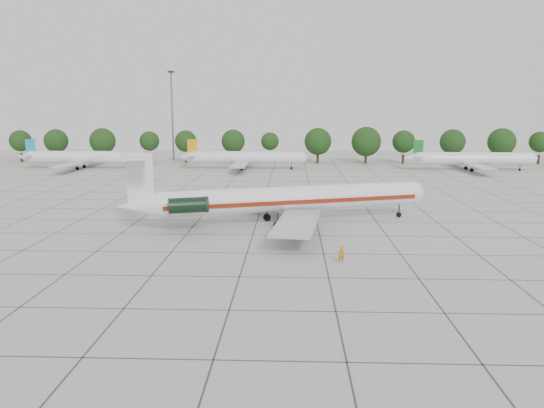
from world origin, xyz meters
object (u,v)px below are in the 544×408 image
(main_airliner, at_px, (277,199))
(ground_crew, at_px, (341,254))
(bg_airliner_c, at_px, (246,158))
(bg_airliner_d, at_px, (473,159))
(floodlight_mast, at_px, (172,111))
(bg_airliner_b, at_px, (83,157))

(main_airliner, relative_size, ground_crew, 23.99)
(ground_crew, bearing_deg, bg_airliner_c, -79.69)
(main_airliner, relative_size, bg_airliner_d, 1.43)
(main_airliner, xyz_separation_m, floodlight_mast, (-32.68, 86.13, 10.87))
(bg_airliner_c, bearing_deg, ground_crew, -78.47)
(ground_crew, height_order, floodlight_mast, floodlight_mast)
(bg_airliner_b, relative_size, bg_airliner_c, 1.00)
(bg_airliner_c, height_order, floodlight_mast, floodlight_mast)
(bg_airliner_d, bearing_deg, bg_airliner_c, 178.95)
(bg_airliner_b, xyz_separation_m, bg_airliner_c, (40.53, 0.90, 0.00))
(ground_crew, bearing_deg, main_airliner, -69.33)
(bg_airliner_d, relative_size, floodlight_mast, 1.11)
(bg_airliner_b, distance_m, floodlight_mast, 31.32)
(main_airliner, relative_size, bg_airliner_b, 1.43)
(bg_airliner_b, relative_size, bg_airliner_d, 1.00)
(main_airliner, bearing_deg, floodlight_mast, 92.75)
(main_airliner, height_order, bg_airliner_d, main_airliner)
(bg_airliner_b, height_order, floodlight_mast, floodlight_mast)
(ground_crew, relative_size, floodlight_mast, 0.07)
(bg_airliner_b, bearing_deg, floodlight_mast, 53.25)
(main_airliner, relative_size, bg_airliner_c, 1.43)
(bg_airliner_c, distance_m, floodlight_mast, 34.16)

